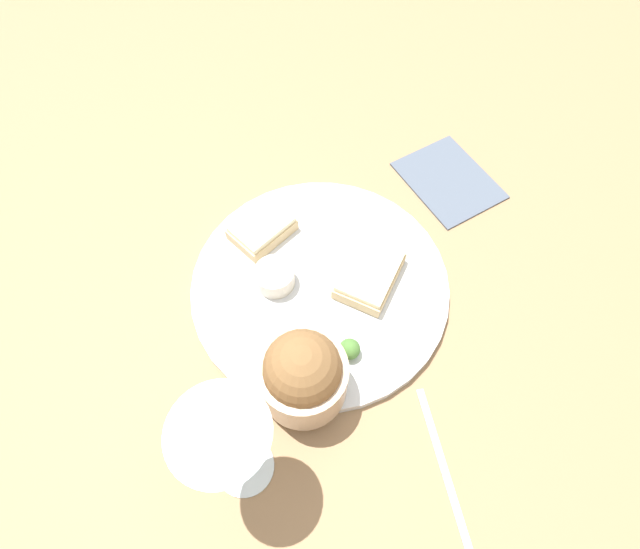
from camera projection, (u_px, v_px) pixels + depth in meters
The scene contains 10 objects.
ground_plane at pixel (320, 287), 0.65m from camera, with size 4.00×4.00×0.00m, color #93704C.
dinner_plate at pixel (320, 285), 0.65m from camera, with size 0.33×0.33×0.01m.
salad_bowl at pixel (303, 374), 0.53m from camera, with size 0.10×0.10×0.11m.
sauce_ramekin at pixel (275, 276), 0.63m from camera, with size 0.05×0.05×0.03m.
cheese_toast_near at pixel (370, 274), 0.63m from camera, with size 0.11×0.10×0.03m.
cheese_toast_far at pixel (262, 228), 0.67m from camera, with size 0.09×0.07×0.03m.
wine_glass at pixel (228, 444), 0.44m from camera, with size 0.09×0.09×0.17m.
garnish at pixel (350, 349), 0.58m from camera, with size 0.03×0.03×0.03m.
napkin at pixel (449, 180), 0.74m from camera, with size 0.13×0.16×0.01m.
fork at pixel (443, 465), 0.54m from camera, with size 0.09×0.15×0.01m.
Camera 1 is at (0.20, 0.24, 0.57)m, focal length 28.00 mm.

